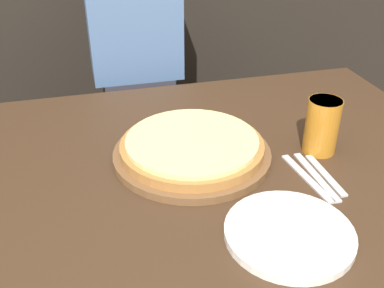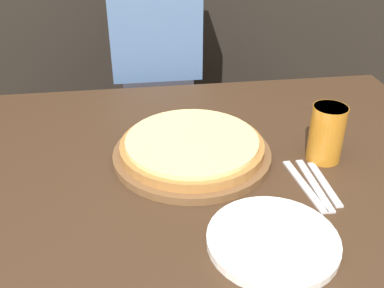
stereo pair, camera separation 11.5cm
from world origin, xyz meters
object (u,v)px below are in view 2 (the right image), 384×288
Objects in this scene: dinner_plate at (273,240)px; spoon at (324,184)px; beer_glass at (327,131)px; diner_person at (157,87)px; pizza_on_board at (192,149)px; dinner_knife at (314,185)px; fork at (304,185)px.

spoon is at bearing 44.63° from dinner_plate.
diner_person reaches higher than beer_glass.
pizza_on_board is at bearing 108.52° from dinner_plate.
diner_person reaches higher than dinner_knife.
diner_person is (-0.29, 0.83, -0.08)m from fork.
pizza_on_board is 1.55× the size of dinner_plate.
dinner_plate is 1.25× the size of dinner_knife.
fork is 0.03m from dinner_knife.
dinner_plate is 0.20× the size of diner_person.
pizza_on_board is 0.34m from beer_glass.
pizza_on_board is 0.29m from fork.
dinner_plate is at bearing -71.48° from pizza_on_board.
fork is 0.88m from diner_person.
dinner_plate is at bearing -80.90° from diner_person.
beer_glass is 0.16m from fork.
fork and spoon have the same top height.
dinner_knife is at bearing -120.26° from beer_glass.
dinner_knife is (0.27, -0.16, -0.02)m from pizza_on_board.
beer_glass is (0.33, -0.05, 0.05)m from pizza_on_board.
diner_person reaches higher than pizza_on_board.
dinner_knife is 0.16× the size of diner_person.
beer_glass is 0.14m from spoon.
beer_glass is 0.70× the size of fork.
dinner_knife is (0.15, 0.18, -0.01)m from dinner_plate.
dinner_knife is (0.03, 0.00, 0.00)m from fork.
beer_glass is at bearing 51.07° from fork.
beer_glass reaches higher than fork.
pizza_on_board is at bearing 150.97° from spoon.
dinner_plate is at bearing -127.26° from beer_glass.
spoon is (0.18, 0.18, -0.01)m from dinner_plate.
dinner_plate is 0.24m from dinner_knife.
beer_glass is at bearing 52.74° from dinner_plate.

